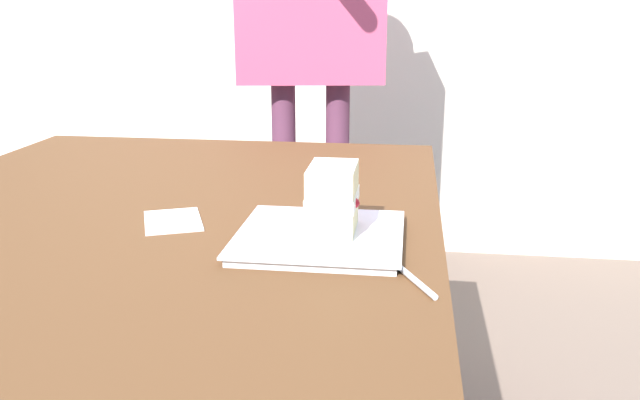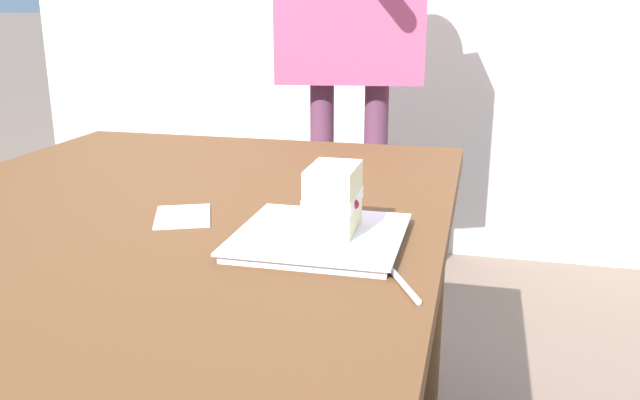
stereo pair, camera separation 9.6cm
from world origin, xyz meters
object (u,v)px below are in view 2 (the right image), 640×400
at_px(dessert_fork, 392,271).
at_px(parked_car_extra, 590,11).
at_px(paper_napkin, 183,216).
at_px(patio_table, 125,280).
at_px(dessert_plate, 320,237).
at_px(cake_slice, 333,198).

relative_size(dessert_fork, parked_car_extra, 0.03).
bearing_deg(paper_napkin, parked_car_extra, -9.04).
xyz_separation_m(patio_table, parked_car_extra, (23.63, -3.82, 0.21)).
distance_m(patio_table, paper_napkin, 0.14).
bearing_deg(parked_car_extra, patio_table, 170.83).
xyz_separation_m(dessert_fork, paper_napkin, (0.16, 0.37, -0.00)).
height_order(patio_table, dessert_plate, dessert_plate).
height_order(dessert_plate, parked_car_extra, parked_car_extra).
distance_m(cake_slice, paper_napkin, 0.28).
distance_m(dessert_fork, parked_car_extra, 23.94).
distance_m(dessert_plate, cake_slice, 0.06).
bearing_deg(dessert_plate, cake_slice, -53.61).
bearing_deg(dessert_fork, cake_slice, 43.97).
height_order(dessert_plate, paper_napkin, dessert_plate).
bearing_deg(patio_table, paper_napkin, -39.74).
bearing_deg(dessert_fork, parked_car_extra, -8.12).
relative_size(dessert_plate, paper_napkin, 1.65).
height_order(dessert_fork, paper_napkin, dessert_fork).
distance_m(patio_table, dessert_plate, 0.33).
height_order(paper_napkin, parked_car_extra, parked_car_extra).
height_order(dessert_fork, parked_car_extra, parked_car_extra).
height_order(cake_slice, paper_napkin, cake_slice).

